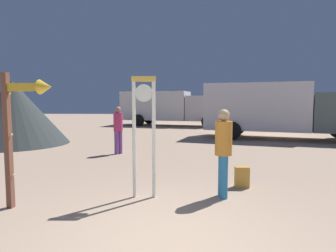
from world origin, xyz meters
The scene contains 9 objects.
ground_plane centered at (0.00, 0.00, 0.00)m, with size 80.00×80.00×0.00m, color tan.
standing_clock centered at (-0.59, 1.99, 1.41)m, with size 0.47×0.11×2.36m.
arrow_sign centered at (-2.60, 1.26, 1.61)m, with size 0.94×0.31×2.38m.
person_near_clock centered at (0.96, 2.06, 0.97)m, with size 0.33×0.33×1.73m.
backpack centered at (1.48, 2.75, 0.22)m, with size 0.30×0.21×0.46m.
person_distant centered at (-2.12, 6.68, 0.95)m, with size 0.33×0.33×1.70m.
box_truck_near centered at (4.65, 11.37, 1.55)m, with size 7.41×4.40×2.79m.
box_truck_far centered at (-1.06, 19.20, 1.49)m, with size 7.73×4.20×2.65m.
dome_tent centered at (-7.27, 8.87, 1.40)m, with size 4.70×4.70×2.80m.
Camera 1 is at (0.15, -3.61, 1.88)m, focal length 31.21 mm.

